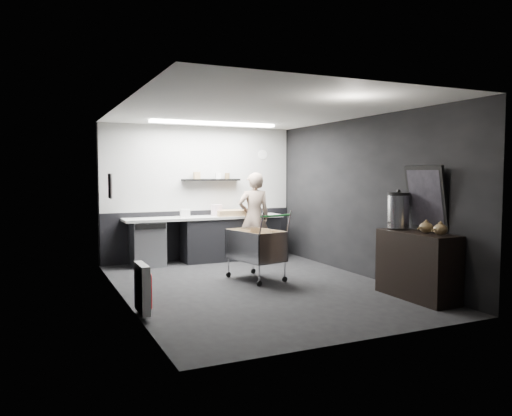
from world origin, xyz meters
name	(u,v)px	position (x,y,z in m)	size (l,w,h in m)	color
floor	(256,286)	(0.00, 0.00, 0.00)	(5.50, 5.50, 0.00)	black
ceiling	(256,111)	(0.00, 0.00, 2.70)	(5.50, 5.50, 0.00)	white
wall_back	(200,193)	(0.00, 2.75, 1.35)	(5.50, 5.50, 0.00)	black
wall_front	(366,212)	(0.00, -2.75, 1.35)	(5.50, 5.50, 0.00)	black
wall_left	(123,203)	(-2.00, 0.00, 1.35)	(5.50, 5.50, 0.00)	black
wall_right	(363,197)	(2.00, 0.00, 1.35)	(5.50, 5.50, 0.00)	black
kitchen_wall_panel	(200,168)	(0.00, 2.73, 1.85)	(3.95, 0.02, 1.70)	#AEAFAA
dado_panel	(200,235)	(0.00, 2.73, 0.50)	(3.95, 0.02, 1.00)	black
floating_shelf	(211,180)	(0.20, 2.62, 1.62)	(1.20, 0.22, 0.04)	black
wall_clock	(263,155)	(1.40, 2.72, 2.15)	(0.20, 0.20, 0.03)	white
poster	(110,186)	(-1.98, 1.30, 1.55)	(0.02, 0.30, 0.40)	white
poster_red_band	(110,182)	(-1.98, 1.30, 1.62)	(0.01, 0.22, 0.10)	red
radiator	(142,288)	(-1.94, -0.90, 0.35)	(0.10, 0.50, 0.60)	white
ceiling_strip	(214,124)	(0.00, 1.85, 2.67)	(2.40, 0.20, 0.04)	white
prep_counter	(212,238)	(0.14, 2.42, 0.46)	(3.20, 0.61, 0.90)	black
person	(254,217)	(0.86, 1.97, 0.88)	(0.64, 0.42, 1.77)	#C4B19B
shopping_cart	(256,248)	(0.21, 0.45, 0.53)	(0.81, 1.13, 1.11)	silver
sideboard	(416,256)	(1.76, -1.58, 0.59)	(0.53, 1.24, 1.86)	black
fire_extinguisher	(146,290)	(-1.85, -0.67, 0.27)	(0.17, 0.17, 0.55)	red
cardboard_box	(230,213)	(0.50, 2.37, 0.96)	(0.57, 0.44, 0.11)	#A38357
pink_tub	(217,210)	(0.25, 2.42, 1.01)	(0.23, 0.23, 0.23)	silver
white_container	(185,213)	(-0.42, 2.37, 0.98)	(0.18, 0.14, 0.16)	white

